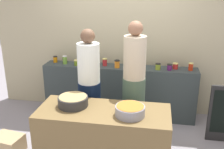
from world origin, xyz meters
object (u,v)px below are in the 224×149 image
object	(u,v)px
preserve_jar_6	(139,64)
preserve_jar_10	(191,67)
preserve_jar_5	(117,64)
cooking_pot_left	(73,101)
preserve_jar_4	(105,62)
cooking_pot_center	(130,111)
preserve_jar_0	(55,59)
preserve_jar_1	(65,60)
preserve_jar_3	(91,61)
preserve_jar_8	(170,67)
cook_with_tongs	(89,92)
preserve_jar_7	(158,67)
bread_crate	(8,144)
preserve_jar_2	(77,63)
preserve_jar_9	(175,66)
cook_in_cap	(134,88)

from	to	relation	value
preserve_jar_6	preserve_jar_10	distance (m)	0.87
preserve_jar_5	cooking_pot_left	bearing A→B (deg)	-107.06
preserve_jar_4	preserve_jar_10	bearing A→B (deg)	-0.67
cooking_pot_center	preserve_jar_0	bearing A→B (deg)	135.14
preserve_jar_1	preserve_jar_10	distance (m)	2.20
preserve_jar_3	preserve_jar_10	bearing A→B (deg)	-1.38
preserve_jar_8	cook_with_tongs	size ratio (longest dim) A/B	0.06
preserve_jar_3	cooking_pot_left	distance (m)	1.39
preserve_jar_1	preserve_jar_7	distance (m)	1.66
bread_crate	preserve_jar_2	bearing A→B (deg)	63.61
preserve_jar_3	cook_with_tongs	distance (m)	0.93
cook_with_tongs	cooking_pot_left	bearing A→B (deg)	-100.72
preserve_jar_5	cooking_pot_center	distance (m)	1.47
preserve_jar_1	preserve_jar_8	world-z (taller)	preserve_jar_1
preserve_jar_7	preserve_jar_9	world-z (taller)	preserve_jar_7
preserve_jar_1	cook_in_cap	xyz separation A→B (m)	(1.32, -0.74, -0.17)
preserve_jar_3	cooking_pot_center	size ratio (longest dim) A/B	0.38
preserve_jar_1	cooking_pot_left	world-z (taller)	preserve_jar_1
preserve_jar_2	cooking_pot_center	xyz separation A→B (m)	(1.10, -1.42, -0.14)
preserve_jar_0	preserve_jar_1	distance (m)	0.22
cooking_pot_center	preserve_jar_10	bearing A→B (deg)	59.85
preserve_jar_5	preserve_jar_6	size ratio (longest dim) A/B	1.08
preserve_jar_4	preserve_jar_10	xyz separation A→B (m)	(1.47, -0.02, -0.00)
preserve_jar_10	preserve_jar_8	bearing A→B (deg)	-171.98
cooking_pot_left	preserve_jar_9	bearing A→B (deg)	44.98
cooking_pot_left	cook_in_cap	bearing A→B (deg)	39.00
preserve_jar_0	cook_in_cap	world-z (taller)	cook_in_cap
preserve_jar_5	cooking_pot_left	world-z (taller)	preserve_jar_5
preserve_jar_3	preserve_jar_8	world-z (taller)	preserve_jar_3
preserve_jar_3	preserve_jar_10	world-z (taller)	preserve_jar_3
cooking_pot_center	preserve_jar_8	bearing A→B (deg)	70.37
preserve_jar_10	cooking_pot_center	size ratio (longest dim) A/B	0.35
preserve_jar_8	preserve_jar_10	distance (m)	0.35
preserve_jar_2	cooking_pot_left	size ratio (longest dim) A/B	0.25
cook_with_tongs	preserve_jar_4	bearing A→B (deg)	85.70
preserve_jar_0	cook_in_cap	distance (m)	1.73
preserve_jar_3	preserve_jar_10	distance (m)	1.71
preserve_jar_9	cooking_pot_left	distance (m)	1.95
preserve_jar_7	cook_in_cap	size ratio (longest dim) A/B	0.06
preserve_jar_1	preserve_jar_9	xyz separation A→B (m)	(1.95, 0.03, -0.02)
cooking_pot_left	cooking_pot_center	bearing A→B (deg)	-10.32
preserve_jar_3	preserve_jar_4	xyz separation A→B (m)	(0.25, -0.02, -0.01)
preserve_jar_6	preserve_jar_9	xyz separation A→B (m)	(0.62, 0.03, -0.01)
preserve_jar_7	cook_in_cap	bearing A→B (deg)	-116.61
preserve_jar_2	cook_in_cap	bearing A→B (deg)	-31.90
preserve_jar_1	cooking_pot_center	distance (m)	2.00
preserve_jar_7	cook_with_tongs	world-z (taller)	cook_with_tongs
preserve_jar_7	cook_with_tongs	size ratio (longest dim) A/B	0.06
preserve_jar_6	preserve_jar_7	size ratio (longest dim) A/B	1.17
preserve_jar_0	preserve_jar_7	xyz separation A→B (m)	(1.86, -0.12, -0.00)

